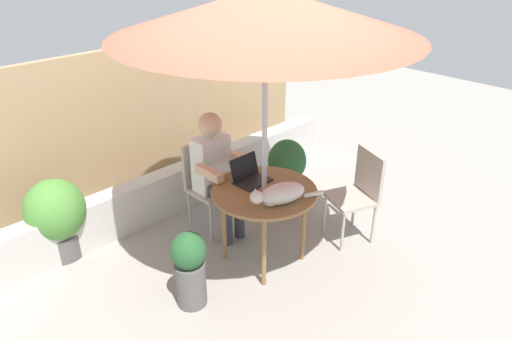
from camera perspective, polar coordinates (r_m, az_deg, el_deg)
ground_plane at (r=4.46m, az=0.91°, el=-10.52°), size 14.00×14.00×0.00m
fence_back at (r=5.46m, az=-14.04°, el=5.95°), size 4.82×0.08×1.65m
planter_wall_low at (r=5.17m, az=-9.33°, el=-1.99°), size 4.33×0.20×0.47m
patio_table at (r=4.09m, az=0.98°, el=-3.20°), size 0.92×0.92×0.73m
patio_umbrella at (r=3.57m, az=1.18°, el=18.55°), size 2.32×2.32×2.37m
chair_occupied at (r=4.67m, az=-5.99°, el=-0.98°), size 0.40×0.40×0.90m
chair_empty at (r=4.58m, az=12.35°, el=-2.15°), size 0.52×0.52×0.90m
person_seated at (r=4.49m, az=-4.82°, el=0.24°), size 0.48×0.48×1.24m
laptop at (r=4.18m, az=-0.93°, el=-0.42°), size 0.31×0.26×0.21m
cat at (r=3.83m, az=2.84°, el=-2.88°), size 0.62×0.32×0.17m
potted_plant_near_fence at (r=3.82m, az=-7.97°, el=-11.48°), size 0.28×0.28×0.67m
potted_plant_by_chair at (r=4.62m, az=-22.93°, el=-5.01°), size 0.53×0.53×0.77m
potted_plant_corner at (r=4.93m, az=3.72°, el=-0.04°), size 0.40×0.40×0.82m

